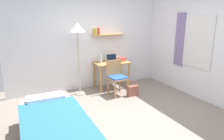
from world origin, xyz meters
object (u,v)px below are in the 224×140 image
Objects in this scene: desk at (111,67)px; laptop at (112,60)px; bed at (55,131)px; handbag at (133,90)px; standing_lamp at (77,32)px; water_bottle at (101,58)px; desk_chair at (117,76)px; book_stack at (121,59)px.

desk is 2.90× the size of laptop.
laptop is at bearing 49.88° from desk.
laptop is at bearing 46.04° from bed.
handbag is (0.20, -0.79, -0.44)m from desk.
water_bottle is at bearing 13.90° from standing_lamp.
desk_chair is at bearing 137.91° from handbag.
desk_chair reaches higher than desk.
water_bottle is (-0.34, -0.00, 0.06)m from laptop.
handbag is (2.12, 1.19, -0.10)m from bed.
bed is 2.08× the size of desk.
standing_lamp is at bearing -175.18° from book_stack.
desk is at bearing -12.37° from water_bottle.
laptop is (1.00, 0.16, -0.79)m from standing_lamp.
handbag is at bearing -60.01° from water_bottle.
standing_lamp is at bearing 148.92° from handbag.
book_stack is at bearing -12.63° from laptop.
desk_chair is 0.54m from handbag.
desk_chair is 0.70m from water_bottle.
water_bottle reaches higher than desk.
bed is at bearing -128.57° from water_bottle.
desk is 0.39m from water_bottle.
bed is at bearing -140.96° from desk_chair.
standing_lamp is 1.28m from laptop.
water_bottle is 0.59× the size of handbag.
desk_chair is at bearing -128.96° from book_stack.
desk_chair is 0.49× the size of standing_lamp.
water_bottle is at bearing 167.63° from desk.
laptop is (0.16, 0.58, 0.29)m from desk_chair.
bed is 1.08× the size of standing_lamp.
desk_chair is 3.64× the size of water_bottle.
standing_lamp is 4.42× the size of handbag.
water_bottle is at bearing 51.43° from bed.
desk_chair reaches higher than bed.
water_bottle is 0.92× the size of book_stack.
standing_lamp is (0.98, 1.88, 1.33)m from bed.
standing_lamp reaches higher than desk.
book_stack is at bearing -5.29° from water_bottle.
book_stack is 1.02m from handbag.
desk is at bearing 45.92° from bed.
book_stack is (0.26, -0.06, -0.00)m from laptop.
desk_chair is at bearing -26.20° from standing_lamp.
bed is at bearing -134.08° from desk.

